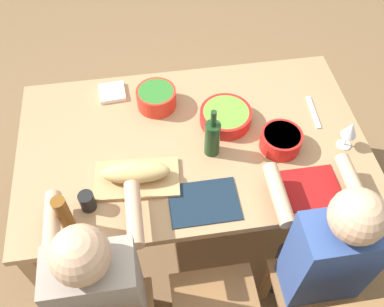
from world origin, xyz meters
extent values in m
plane|color=brown|center=(0.00, 0.00, 0.00)|extent=(8.00, 8.00, 0.00)
cube|color=#A87F56|center=(0.00, 0.00, 0.72)|extent=(1.76, 1.06, 0.04)
cube|color=#A87F56|center=(-0.82, -0.47, 0.35)|extent=(0.07, 0.07, 0.70)
cube|color=#A87F56|center=(0.82, -0.47, 0.35)|extent=(0.07, 0.07, 0.70)
cube|color=#A87F56|center=(-0.82, 0.47, 0.35)|extent=(0.07, 0.07, 0.70)
cube|color=#A87F56|center=(0.82, 0.47, 0.35)|extent=(0.07, 0.07, 0.70)
cube|color=olive|center=(0.48, -0.77, 0.44)|extent=(0.40, 0.40, 0.03)
cube|color=olive|center=(0.31, -0.60, 0.21)|extent=(0.04, 0.04, 0.42)
cube|color=olive|center=(0.65, -0.60, 0.21)|extent=(0.04, 0.04, 0.42)
cylinder|color=#2D2D38|center=(0.40, -0.55, 0.23)|extent=(0.11, 0.11, 0.45)
cylinder|color=#2D2D38|center=(0.56, -0.55, 0.23)|extent=(0.11, 0.11, 0.45)
cube|color=#334C8C|center=(0.48, -0.71, 0.73)|extent=(0.34, 0.20, 0.55)
cylinder|color=tan|center=(0.31, -0.44, 0.85)|extent=(0.07, 0.30, 0.07)
cylinder|color=tan|center=(0.65, -0.44, 0.85)|extent=(0.07, 0.30, 0.07)
sphere|color=tan|center=(0.48, -0.71, 1.09)|extent=(0.21, 0.21, 0.21)
cube|color=olive|center=(-0.17, -0.60, 0.21)|extent=(0.04, 0.04, 0.42)
cube|color=olive|center=(0.17, -0.60, 0.21)|extent=(0.04, 0.04, 0.42)
cube|color=olive|center=(-0.31, -0.60, 0.21)|extent=(0.04, 0.04, 0.42)
cylinder|color=#2D2D38|center=(-0.56, -0.55, 0.23)|extent=(0.11, 0.11, 0.45)
cylinder|color=#2D2D38|center=(-0.40, -0.55, 0.23)|extent=(0.11, 0.11, 0.45)
cube|color=gray|center=(-0.48, -0.71, 0.73)|extent=(0.34, 0.20, 0.55)
cylinder|color=tan|center=(-0.65, -0.44, 0.85)|extent=(0.07, 0.30, 0.07)
cylinder|color=tan|center=(-0.31, -0.44, 0.85)|extent=(0.07, 0.30, 0.07)
sphere|color=tan|center=(-0.48, -0.71, 1.09)|extent=(0.21, 0.21, 0.21)
cylinder|color=red|center=(0.43, -0.10, 0.79)|extent=(0.21, 0.21, 0.09)
cylinder|color=beige|center=(0.43, -0.10, 0.82)|extent=(0.18, 0.18, 0.03)
cylinder|color=red|center=(0.19, 0.10, 0.78)|extent=(0.27, 0.27, 0.08)
cylinder|color=#669E33|center=(0.19, 0.10, 0.80)|extent=(0.24, 0.24, 0.03)
cylinder|color=red|center=(-0.15, 0.27, 0.79)|extent=(0.21, 0.21, 0.11)
cylinder|color=#2D7028|center=(-0.15, 0.27, 0.83)|extent=(0.19, 0.19, 0.04)
cube|color=tan|center=(-0.29, -0.20, 0.75)|extent=(0.42, 0.25, 0.02)
ellipsoid|color=tan|center=(-0.29, -0.20, 0.81)|extent=(0.33, 0.14, 0.09)
cylinder|color=#193819|center=(0.09, -0.08, 0.84)|extent=(0.08, 0.08, 0.20)
cylinder|color=#193819|center=(0.09, -0.08, 0.98)|extent=(0.03, 0.03, 0.09)
cylinder|color=brown|center=(-0.61, -0.40, 0.85)|extent=(0.06, 0.06, 0.22)
cylinder|color=silver|center=(0.75, -0.14, 0.74)|extent=(0.07, 0.07, 0.01)
cylinder|color=silver|center=(0.75, -0.14, 0.78)|extent=(0.01, 0.01, 0.07)
cone|color=silver|center=(0.75, -0.14, 0.86)|extent=(0.08, 0.08, 0.08)
cube|color=maroon|center=(0.48, -0.37, 0.74)|extent=(0.32, 0.23, 0.01)
cube|color=#142333|center=(0.00, -0.37, 0.74)|extent=(0.32, 0.23, 0.01)
cylinder|color=black|center=(-0.52, -0.31, 0.79)|extent=(0.07, 0.07, 0.10)
cube|color=silver|center=(0.67, 0.09, 0.74)|extent=(0.04, 0.23, 0.01)
cube|color=white|center=(-0.39, 0.39, 0.75)|extent=(0.15, 0.15, 0.02)
camera|label=1|loc=(-0.20, -1.33, 2.42)|focal=39.43mm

